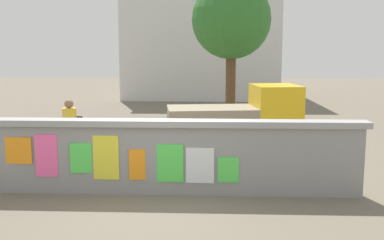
{
  "coord_description": "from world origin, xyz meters",
  "views": [
    {
      "loc": [
        1.05,
        -8.59,
        2.8
      ],
      "look_at": [
        0.55,
        2.86,
        1.03
      ],
      "focal_mm": 42.25,
      "sensor_mm": 36.0,
      "label": 1
    }
  ],
  "objects_px": {
    "auto_rickshaw_truck": "(240,119)",
    "person_walking": "(70,125)",
    "bicycle_near": "(84,137)",
    "tree_roadside": "(231,20)",
    "motorcycle": "(126,153)"
  },
  "relations": [
    {
      "from": "auto_rickshaw_truck",
      "to": "tree_roadside",
      "type": "height_order",
      "value": "tree_roadside"
    },
    {
      "from": "motorcycle",
      "to": "tree_roadside",
      "type": "xyz_separation_m",
      "value": [
        2.69,
        7.71,
        3.49
      ]
    },
    {
      "from": "motorcycle",
      "to": "tree_roadside",
      "type": "distance_m",
      "value": 8.88
    },
    {
      "from": "auto_rickshaw_truck",
      "to": "person_walking",
      "type": "xyz_separation_m",
      "value": [
        -4.29,
        -1.64,
        0.09
      ]
    },
    {
      "from": "bicycle_near",
      "to": "motorcycle",
      "type": "bearing_deg",
      "value": -55.2
    },
    {
      "from": "motorcycle",
      "to": "bicycle_near",
      "type": "bearing_deg",
      "value": 124.8
    },
    {
      "from": "auto_rickshaw_truck",
      "to": "person_walking",
      "type": "height_order",
      "value": "auto_rickshaw_truck"
    },
    {
      "from": "person_walking",
      "to": "tree_roadside",
      "type": "distance_m",
      "value": 8.65
    },
    {
      "from": "bicycle_near",
      "to": "person_walking",
      "type": "bearing_deg",
      "value": -85.41
    },
    {
      "from": "motorcycle",
      "to": "bicycle_near",
      "type": "xyz_separation_m",
      "value": [
        -1.67,
        2.41,
        -0.1
      ]
    },
    {
      "from": "auto_rickshaw_truck",
      "to": "bicycle_near",
      "type": "height_order",
      "value": "auto_rickshaw_truck"
    },
    {
      "from": "auto_rickshaw_truck",
      "to": "motorcycle",
      "type": "relative_size",
      "value": 1.98
    },
    {
      "from": "bicycle_near",
      "to": "tree_roadside",
      "type": "height_order",
      "value": "tree_roadside"
    },
    {
      "from": "bicycle_near",
      "to": "tree_roadside",
      "type": "xyz_separation_m",
      "value": [
        4.36,
        5.3,
        3.59
      ]
    },
    {
      "from": "person_walking",
      "to": "tree_roadside",
      "type": "bearing_deg",
      "value": 58.62
    }
  ]
}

